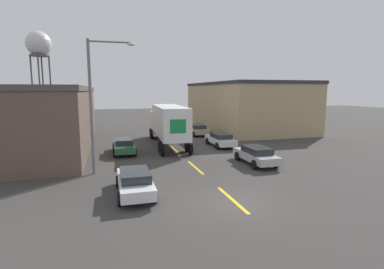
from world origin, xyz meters
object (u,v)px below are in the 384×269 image
(parked_car_right_near, at_px, (256,155))
(parked_car_left_near, at_px, (135,181))
(parked_car_right_far, at_px, (197,129))
(street_lamp, at_px, (96,97))
(water_tower, at_px, (39,46))
(semi_truck, at_px, (167,122))
(parked_car_left_far, at_px, (124,145))
(parked_car_right_mid, at_px, (220,139))

(parked_car_right_near, bearing_deg, parked_car_left_near, -155.22)
(parked_car_right_far, bearing_deg, street_lamp, -127.34)
(water_tower, height_order, street_lamp, water_tower)
(semi_truck, bearing_deg, parked_car_right_far, 52.01)
(parked_car_right_near, distance_m, parked_car_left_far, 11.64)
(parked_car_left_far, bearing_deg, parked_car_right_mid, 4.58)
(parked_car_right_mid, height_order, parked_car_right_near, same)
(parked_car_right_near, height_order, parked_car_left_far, same)
(semi_truck, relative_size, parked_car_left_far, 2.66)
(parked_car_left_near, bearing_deg, parked_car_right_mid, 51.38)
(parked_car_right_near, bearing_deg, water_tower, 118.68)
(parked_car_left_near, xyz_separation_m, street_lamp, (-1.95, 4.89, 4.40))
(semi_truck, relative_size, water_tower, 0.78)
(parked_car_right_near, distance_m, water_tower, 48.15)
(parked_car_right_mid, xyz_separation_m, parked_car_right_far, (0.00, 8.02, 0.00))
(semi_truck, xyz_separation_m, parked_car_left_far, (-4.56, -3.03, -1.67))
(parked_car_right_mid, height_order, parked_car_right_far, same)
(parked_car_right_near, distance_m, parked_car_right_far, 15.52)
(parked_car_right_near, xyz_separation_m, parked_car_left_far, (-9.49, 6.74, 0.00))
(semi_truck, bearing_deg, street_lamp, -122.51)
(parked_car_right_mid, bearing_deg, parked_car_right_far, 90.00)
(parked_car_right_near, xyz_separation_m, parked_car_right_far, (0.00, 15.52, 0.00))
(street_lamp, bearing_deg, parked_car_right_near, -2.56)
(parked_car_right_mid, relative_size, parked_car_right_far, 1.00)
(parked_car_left_far, bearing_deg, parked_car_left_near, -90.00)
(parked_car_left_far, height_order, street_lamp, street_lamp)
(water_tower, bearing_deg, parked_car_right_far, -48.54)
(parked_car_right_mid, relative_size, parked_car_left_far, 1.00)
(parked_car_left_near, height_order, water_tower, water_tower)
(parked_car_right_far, bearing_deg, water_tower, 131.46)
(parked_car_left_near, height_order, parked_car_right_far, same)
(semi_truck, distance_m, parked_car_right_near, 11.07)
(parked_car_left_far, xyz_separation_m, parked_car_right_far, (9.49, 8.78, 0.00))
(parked_car_right_mid, bearing_deg, parked_car_left_near, -128.62)
(parked_car_left_far, relative_size, water_tower, 0.29)
(semi_truck, height_order, water_tower, water_tower)
(parked_car_left_far, distance_m, parked_car_right_far, 12.93)
(street_lamp, bearing_deg, parked_car_left_near, -68.25)
(parked_car_right_far, bearing_deg, semi_truck, -130.62)
(parked_car_left_near, height_order, street_lamp, street_lamp)
(parked_car_left_near, bearing_deg, water_tower, 105.82)
(parked_car_right_mid, height_order, water_tower, water_tower)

